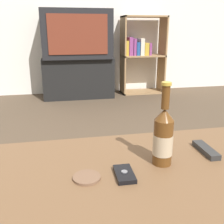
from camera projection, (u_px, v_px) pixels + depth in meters
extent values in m
cube|color=brown|center=(113.00, 178.00, 0.85)|extent=(1.24, 0.61, 0.04)
cylinder|color=brown|center=(219.00, 177.00, 1.25)|extent=(0.07, 0.07, 0.38)
cube|color=black|center=(78.00, 78.00, 3.47)|extent=(0.91, 0.42, 0.52)
cube|color=black|center=(77.00, 34.00, 3.31)|extent=(0.85, 0.51, 0.59)
cube|color=maroon|center=(78.00, 35.00, 3.06)|extent=(0.70, 0.01, 0.46)
cube|color=#99754C|center=(123.00, 56.00, 3.57)|extent=(0.02, 0.30, 1.04)
cube|color=#99754C|center=(162.00, 55.00, 3.68)|extent=(0.02, 0.30, 1.04)
cube|color=#99754C|center=(142.00, 92.00, 3.78)|extent=(0.59, 0.30, 0.02)
cube|color=#99754C|center=(143.00, 56.00, 3.63)|extent=(0.59, 0.30, 0.02)
cube|color=#99754C|center=(144.00, 17.00, 3.47)|extent=(0.59, 0.30, 0.02)
cube|color=#B7932D|center=(126.00, 48.00, 3.55)|extent=(0.04, 0.21, 0.19)
cube|color=#7F3875|center=(130.00, 46.00, 3.55)|extent=(0.05, 0.21, 0.24)
cube|color=#7F3875|center=(133.00, 47.00, 3.56)|extent=(0.03, 0.21, 0.22)
cube|color=navy|center=(136.00, 49.00, 3.58)|extent=(0.04, 0.21, 0.17)
cube|color=beige|center=(141.00, 47.00, 3.58)|extent=(0.05, 0.21, 0.22)
cube|color=#B7932D|center=(145.00, 49.00, 3.60)|extent=(0.06, 0.21, 0.16)
cube|color=#7F3875|center=(148.00, 49.00, 3.61)|extent=(0.03, 0.21, 0.16)
cylinder|color=#563314|center=(163.00, 142.00, 0.88)|extent=(0.06, 0.06, 0.16)
cylinder|color=tan|center=(163.00, 144.00, 0.88)|extent=(0.07, 0.07, 0.07)
cone|color=#563314|center=(165.00, 115.00, 0.85)|extent=(0.06, 0.06, 0.04)
cylinder|color=#563314|center=(166.00, 97.00, 0.83)|extent=(0.03, 0.03, 0.08)
cylinder|color=#B79333|center=(167.00, 84.00, 0.82)|extent=(0.03, 0.03, 0.01)
cube|color=black|center=(124.00, 174.00, 0.82)|extent=(0.06, 0.10, 0.01)
cylinder|color=slate|center=(124.00, 172.00, 0.82)|extent=(0.02, 0.02, 0.00)
cube|color=#282828|center=(206.00, 150.00, 0.98)|extent=(0.04, 0.14, 0.02)
cylinder|color=brown|center=(87.00, 178.00, 0.81)|extent=(0.09, 0.09, 0.01)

